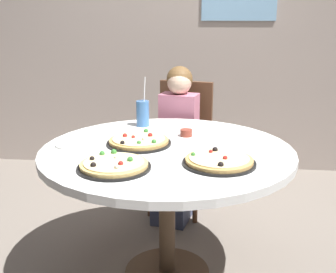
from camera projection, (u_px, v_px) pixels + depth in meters
The scene contains 11 objects.
ground_plane at pixel (167, 273), 2.45m from camera, with size 8.00×8.00×0.00m, color slate.
wall_with_window at pixel (189, 11), 3.83m from camera, with size 5.20×0.14×2.90m.
dining_table at pixel (167, 164), 2.26m from camera, with size 1.33×1.33×0.75m.
chair_wooden at pixel (182, 139), 3.18m from camera, with size 0.47×0.47×0.95m.
diner_child at pixel (176, 152), 3.03m from camera, with size 0.32×0.43×1.08m.
pizza_veggie at pixel (219, 161), 2.00m from camera, with size 0.35×0.35×0.05m.
pizza_cheese at pixel (139, 141), 2.30m from camera, with size 0.35×0.35×0.05m.
pizza_pepperoni at pixel (114, 165), 1.94m from camera, with size 0.34×0.34×0.05m.
soda_cup at pixel (143, 113), 2.66m from camera, with size 0.08×0.08×0.31m.
sauce_bowl at pixel (186, 133), 2.46m from camera, with size 0.07×0.07×0.04m, color brown.
plate_small at pixel (73, 144), 2.29m from camera, with size 0.18×0.18×0.01m, color white.
Camera 1 is at (0.22, -2.12, 1.43)m, focal length 45.65 mm.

